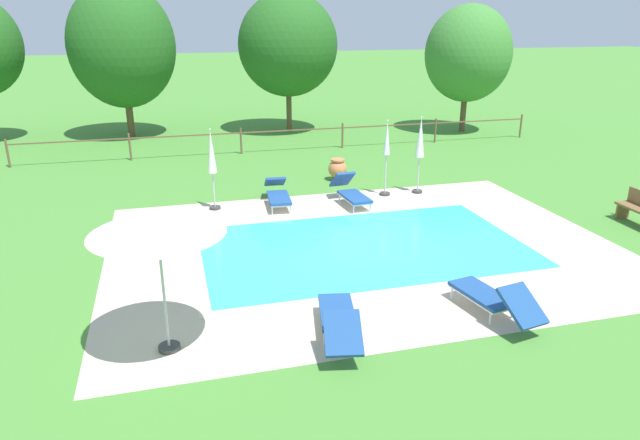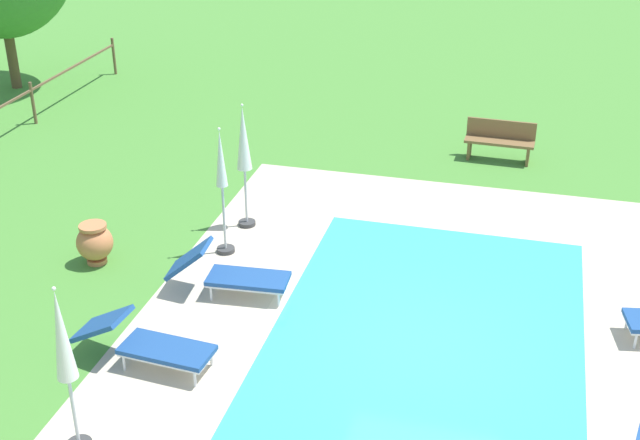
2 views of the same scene
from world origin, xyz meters
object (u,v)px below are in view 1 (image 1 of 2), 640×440
Objects in this scene: terracotta_urn_near_fence at (338,169)px; tree_centre at (468,54)px; sun_lounger_north_near_steps at (351,192)px; tree_far_east at (122,46)px; patio_umbrella_open_foreground at (157,225)px; patio_umbrella_closed_row_mid_west at (212,158)px; sun_lounger_north_far at (278,193)px; patio_umbrella_closed_row_west at (420,143)px; sun_lounger_north_mid at (339,318)px; tree_far_west at (288,45)px; patio_umbrella_closed_deck_corner at (387,149)px; sun_lounger_north_end at (493,298)px.

tree_centre is at bearing 39.37° from terracotta_urn_near_fence.
tree_far_east is at bearing 118.38° from sun_lounger_north_near_steps.
terracotta_urn_near_fence is at bearing 58.34° from patio_umbrella_open_foreground.
sun_lounger_north_far is at bearing -3.27° from patio_umbrella_closed_row_mid_west.
sun_lounger_north_far is 0.88× the size of patio_umbrella_closed_row_west.
tree_far_west is at bearing 80.37° from sun_lounger_north_mid.
patio_umbrella_closed_row_west is 1.03× the size of patio_umbrella_closed_row_mid_west.
patio_umbrella_closed_row_mid_west is 15.56m from tree_centre.
patio_umbrella_closed_deck_corner is 11.31m from tree_far_west.
sun_lounger_north_far is 0.33× the size of tree_far_west.
sun_lounger_north_end is 0.88× the size of patio_umbrella_closed_row_west.
patio_umbrella_closed_row_west is 14.99m from tree_far_east.
patio_umbrella_closed_deck_corner is (-1.08, 0.02, -0.13)m from patio_umbrella_closed_row_west.
sun_lounger_north_mid is 0.92× the size of patio_umbrella_closed_deck_corner.
tree_centre reaches higher than sun_lounger_north_near_steps.
sun_lounger_north_near_steps is 7.02m from sun_lounger_north_end.
tree_far_west is at bearing -5.46° from tree_far_east.
tree_far_east reaches higher than patio_umbrella_closed_row_mid_west.
sun_lounger_north_far is 14.40m from tree_centre.
tree_far_west is (0.66, 11.59, 3.61)m from sun_lounger_north_near_steps.
patio_umbrella_open_foreground is (-2.83, 0.34, 1.85)m from sun_lounger_north_mid.
patio_umbrella_closed_row_mid_west is 0.35× the size of tree_far_east.
tree_far_west reaches higher than sun_lounger_north_near_steps.
patio_umbrella_closed_row_west is at bearing -125.48° from tree_centre.
patio_umbrella_open_foreground is 9.84m from patio_umbrella_closed_deck_corner.
tree_far_east reaches higher than patio_umbrella_open_foreground.
patio_umbrella_open_foreground reaches higher than sun_lounger_north_near_steps.
sun_lounger_north_mid is 0.34× the size of tree_far_west.
tree_far_west is 1.09× the size of tree_centre.
tree_far_west is at bearing 165.07° from tree_centre.
patio_umbrella_closed_deck_corner is at bearing -129.91° from tree_centre.
patio_umbrella_closed_row_west is (1.92, 7.57, 1.22)m from sun_lounger_north_end.
tree_far_east reaches higher than tree_centre.
tree_far_east is (-7.94, 11.70, 2.54)m from patio_umbrella_closed_deck_corner.
patio_umbrella_closed_row_west is (2.38, 0.56, 1.21)m from sun_lounger_north_near_steps.
tree_far_west reaches higher than patio_umbrella_closed_row_west.
sun_lounger_north_near_steps is at bearing 93.74° from sun_lounger_north_end.
patio_umbrella_open_foreground is 0.36× the size of tree_far_east.
patio_umbrella_closed_row_mid_west is (-1.42, 7.57, 1.15)m from sun_lounger_north_mid.
tree_centre is (10.80, 8.96, 3.24)m from sun_lounger_north_far.
tree_centre is at bearing 35.06° from patio_umbrella_closed_row_mid_west.
patio_umbrella_closed_row_mid_west is 12.27m from tree_far_east.
patio_umbrella_closed_deck_corner is at bearing 0.02° from patio_umbrella_closed_row_mid_west.
sun_lounger_north_far is 13.17m from tree_far_east.
patio_umbrella_closed_row_west is 0.41× the size of tree_centre.
sun_lounger_north_end is at bearing -104.26° from patio_umbrella_closed_row_west.
sun_lounger_north_end is 2.87× the size of terracotta_urn_near_fence.
patio_umbrella_closed_row_west is (4.47, 0.08, 1.23)m from sun_lounger_north_far.
sun_lounger_north_near_steps is 7.42m from sun_lounger_north_mid.
sun_lounger_north_mid is 0.37× the size of tree_centre.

